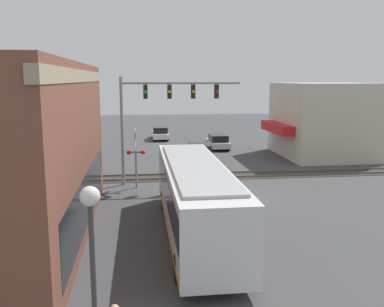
# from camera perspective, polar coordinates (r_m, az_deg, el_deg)

# --- Properties ---
(ground_plane) EXTENTS (120.00, 120.00, 0.00)m
(ground_plane) POSITION_cam_1_polar(r_m,az_deg,el_deg) (24.95, 5.19, -6.08)
(ground_plane) COLOR #424244
(shop_building) EXTENTS (8.72, 8.59, 6.51)m
(shop_building) POSITION_cam_1_polar(r_m,az_deg,el_deg) (40.01, 17.09, 4.30)
(shop_building) COLOR beige
(shop_building) RESTS_ON ground
(city_bus) EXTENTS (12.27, 2.59, 3.26)m
(city_bus) POSITION_cam_1_polar(r_m,az_deg,el_deg) (18.78, 0.44, -5.69)
(city_bus) COLOR silver
(city_bus) RESTS_ON ground
(traffic_signal_gantry) EXTENTS (0.42, 7.78, 7.00)m
(traffic_signal_gantry) POSITION_cam_1_polar(r_m,az_deg,el_deg) (27.77, -4.21, 6.66)
(traffic_signal_gantry) COLOR gray
(traffic_signal_gantry) RESTS_ON ground
(crossing_signal) EXTENTS (1.41, 1.18, 3.81)m
(crossing_signal) POSITION_cam_1_polar(r_m,az_deg,el_deg) (27.17, -7.49, 0.16)
(crossing_signal) COLOR gray
(crossing_signal) RESTS_ON ground
(streetlamp) EXTENTS (0.44, 0.44, 4.64)m
(streetlamp) POSITION_cam_1_polar(r_m,az_deg,el_deg) (9.86, -13.06, -14.82)
(streetlamp) COLOR #38383A
(streetlamp) RESTS_ON ground
(rail_track_near) EXTENTS (2.60, 60.00, 0.15)m
(rail_track_near) POSITION_cam_1_polar(r_m,az_deg,el_deg) (30.65, 2.81, -2.97)
(rail_track_near) COLOR #332D28
(rail_track_near) RESTS_ON ground
(parked_car_grey) EXTENTS (4.84, 1.82, 1.52)m
(parked_car_grey) POSITION_cam_1_polar(r_m,az_deg,el_deg) (35.90, 0.97, 0.05)
(parked_car_grey) COLOR slate
(parked_car_grey) RESTS_ON ground
(parked_car_silver) EXTENTS (4.46, 1.82, 1.43)m
(parked_car_silver) POSITION_cam_1_polar(r_m,az_deg,el_deg) (42.67, 3.48, 1.55)
(parked_car_silver) COLOR #B7B7BC
(parked_car_silver) RESTS_ON ground
(parked_car_white) EXTENTS (4.56, 1.82, 1.47)m
(parked_car_white) POSITION_cam_1_polar(r_m,az_deg,el_deg) (49.25, -4.28, 2.69)
(parked_car_white) COLOR silver
(parked_car_white) RESTS_ON ground
(pedestrian_near_bus) EXTENTS (0.34, 0.34, 1.82)m
(pedestrian_near_bus) POSITION_cam_1_polar(r_m,az_deg,el_deg) (17.66, 7.84, -9.77)
(pedestrian_near_bus) COLOR #473828
(pedestrian_near_bus) RESTS_ON ground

